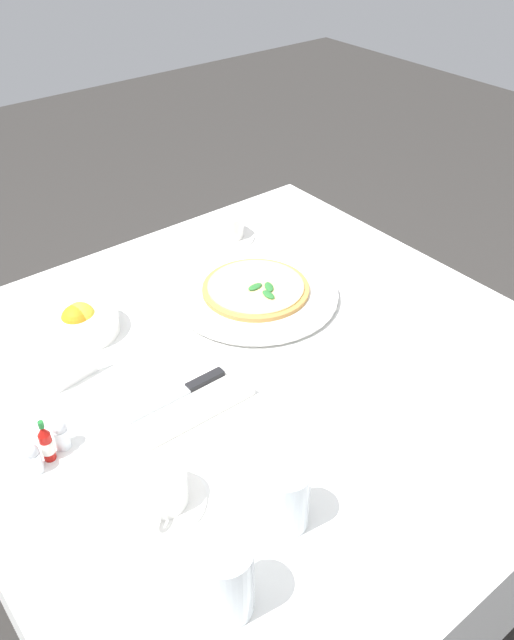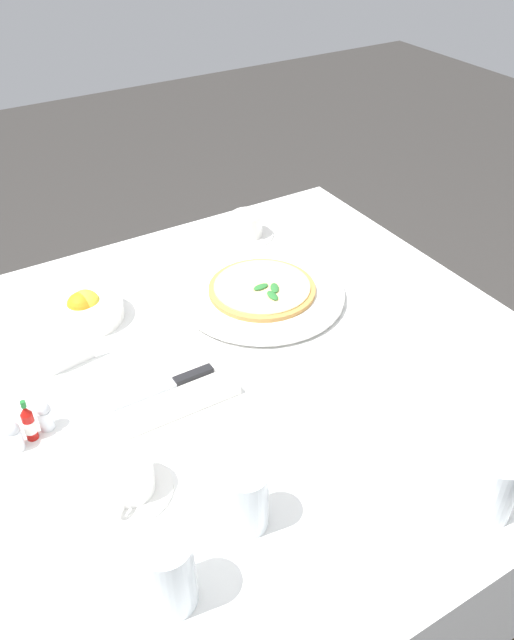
{
  "view_description": "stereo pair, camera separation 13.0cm",
  "coord_description": "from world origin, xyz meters",
  "views": [
    {
      "loc": [
        0.58,
        0.73,
        1.56
      ],
      "look_at": [
        -0.06,
        -0.09,
        0.77
      ],
      "focal_mm": 36.22,
      "sensor_mm": 36.0,
      "label": 1
    },
    {
      "loc": [
        0.47,
        0.8,
        1.56
      ],
      "look_at": [
        -0.06,
        -0.09,
        0.77
      ],
      "focal_mm": 36.22,
      "sensor_mm": 36.0,
      "label": 2
    }
  ],
  "objects": [
    {
      "name": "water_glass_near_right",
      "position": [
        0.19,
        0.3,
        0.8
      ],
      "size": [
        0.07,
        0.07,
        0.11
      ],
      "color": "white",
      "rests_on": "dining_table"
    },
    {
      "name": "coffee_cup_center_back",
      "position": [
        0.31,
        0.16,
        0.78
      ],
      "size": [
        0.13,
        0.13,
        0.07
      ],
      "color": "white",
      "rests_on": "dining_table"
    },
    {
      "name": "menu_card",
      "position": [
        0.3,
        -0.16,
        0.78
      ],
      "size": [
        0.09,
        0.02,
        0.06
      ],
      "rotation": [
        0.0,
        0.0,
        0.14
      ],
      "color": "white",
      "rests_on": "dining_table"
    },
    {
      "name": "dinner_knife",
      "position": [
        0.17,
        -0.0,
        0.77
      ],
      "size": [
        0.2,
        0.02,
        0.01
      ],
      "rotation": [
        0.0,
        0.0,
        -0.0
      ],
      "color": "silver",
      "rests_on": "napkin_folded"
    },
    {
      "name": "hot_sauce_bottle",
      "position": [
        0.41,
        -0.02,
        0.78
      ],
      "size": [
        0.02,
        0.02,
        0.08
      ],
      "color": "#B7140F",
      "rests_on": "dining_table"
    },
    {
      "name": "dining_table",
      "position": [
        0.0,
        0.0,
        0.62
      ],
      "size": [
        1.12,
        1.12,
        0.75
      ],
      "color": "white",
      "rests_on": "ground_plane"
    },
    {
      "name": "water_glass_left_edge",
      "position": [
        0.33,
        0.35,
        0.8
      ],
      "size": [
        0.07,
        0.07,
        0.12
      ],
      "color": "white",
      "rests_on": "dining_table"
    },
    {
      "name": "pizza_plate",
      "position": [
        -0.13,
        -0.17,
        0.76
      ],
      "size": [
        0.36,
        0.36,
        0.02
      ],
      "color": "white",
      "rests_on": "dining_table"
    },
    {
      "name": "ground_plane",
      "position": [
        0.0,
        0.0,
        0.0
      ],
      "size": [
        8.0,
        8.0,
        0.0
      ],
      "primitive_type": "plane",
      "color": "#33302D"
    },
    {
      "name": "pizza",
      "position": [
        -0.13,
        -0.17,
        0.77
      ],
      "size": [
        0.23,
        0.23,
        0.02
      ],
      "color": "#C68E47",
      "rests_on": "pizza_plate"
    },
    {
      "name": "napkin_folded",
      "position": [
        0.17,
        -0.0,
        0.76
      ],
      "size": [
        0.22,
        0.13,
        0.02
      ],
      "rotation": [
        0.0,
        0.0,
        -0.01
      ],
      "color": "white",
      "rests_on": "dining_table"
    },
    {
      "name": "coffee_cup_far_right",
      "position": [
        -0.24,
        -0.42,
        0.78
      ],
      "size": [
        0.13,
        0.13,
        0.06
      ],
      "color": "white",
      "rests_on": "dining_table"
    },
    {
      "name": "pepper_shaker",
      "position": [
        0.38,
        -0.03,
        0.77
      ],
      "size": [
        0.03,
        0.03,
        0.06
      ],
      "color": "white",
      "rests_on": "dining_table"
    },
    {
      "name": "citrus_bowl",
      "position": [
        0.22,
        -0.3,
        0.78
      ],
      "size": [
        0.15,
        0.15,
        0.07
      ],
      "color": "white",
      "rests_on": "dining_table"
    },
    {
      "name": "salt_shaker",
      "position": [
        0.44,
        -0.01,
        0.77
      ],
      "size": [
        0.03,
        0.03,
        0.06
      ],
      "color": "white",
      "rests_on": "dining_table"
    }
  ]
}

